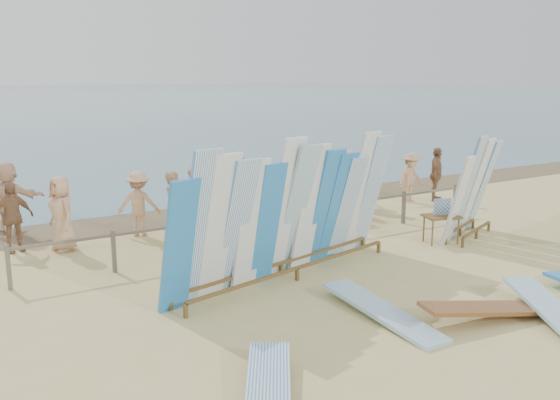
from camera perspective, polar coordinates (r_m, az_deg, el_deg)
ground at (r=12.04m, az=7.43°, el=-7.66°), size 160.00×160.00×0.00m
wet_sand_strip at (r=17.99m, az=-7.00°, el=-1.06°), size 40.00×2.60×0.01m
fence at (r=14.21m, az=-0.06°, el=-1.84°), size 12.08×0.08×0.90m
main_surfboard_rack at (r=11.72m, az=0.92°, el=-1.52°), size 5.81×1.96×2.89m
side_surfboard_rack at (r=15.46m, az=17.92°, el=0.79°), size 2.38×1.46×2.61m
vendor_table at (r=14.92m, az=15.22°, el=-2.64°), size 0.97×0.80×1.11m
flat_board_b at (r=10.99m, az=24.94°, el=-10.68°), size 1.69×2.67×0.33m
flat_board_a at (r=10.36m, az=9.72°, el=-11.05°), size 0.59×2.71×0.23m
flat_board_c at (r=10.76m, az=19.94°, el=-10.73°), size 2.75×1.15×0.39m
beach_chair_left at (r=14.96m, az=-1.70°, el=-2.54°), size 0.80×0.81×0.95m
beach_chair_right at (r=15.12m, az=-0.67°, el=-2.55°), size 0.57×0.59×0.81m
stroller at (r=16.75m, az=6.00°, el=-0.43°), size 0.63×0.85×1.11m
beachgoer_10 at (r=19.81m, az=14.80°, el=2.40°), size 1.06×1.00×1.74m
beachgoer_3 at (r=15.39m, az=-13.45°, el=-0.34°), size 1.16×0.90×1.66m
beachgoer_2 at (r=15.18m, az=-8.00°, el=-0.14°), size 0.89×0.88×1.74m
beachgoer_extra_1 at (r=14.92m, az=-24.40°, el=-1.51°), size 1.03×0.61×1.65m
beachgoer_0 at (r=14.58m, az=-20.26°, el=-1.24°), size 0.60×0.93×1.76m
beachgoer_1 at (r=14.32m, az=-10.07°, el=-0.82°), size 0.74×0.67×1.80m
beachgoer_8 at (r=18.12m, az=7.84°, el=1.90°), size 0.94×0.87×1.79m
beachgoer_4 at (r=14.41m, az=-8.39°, el=-1.20°), size 0.96×0.86×1.55m
beachgoer_5 at (r=18.28m, az=-3.99°, el=1.80°), size 0.79×1.57×1.61m
beachgoer_7 at (r=18.23m, az=6.62°, el=1.75°), size 0.68×0.58×1.64m
beachgoer_11 at (r=16.65m, az=-24.65°, el=0.17°), size 1.73×1.49×1.87m
beachgoer_extra_0 at (r=19.40m, az=12.46°, el=2.13°), size 1.08×0.55×1.61m
beachgoer_9 at (r=18.83m, az=6.56°, el=2.21°), size 1.20×0.78×1.72m
beachgoer_6 at (r=17.53m, az=5.86°, el=1.29°), size 0.84×0.53×1.59m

